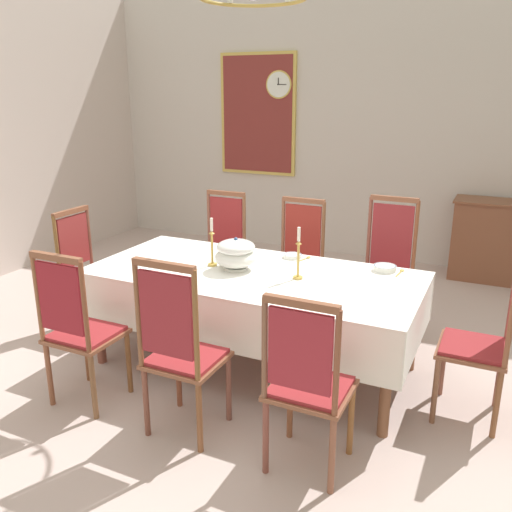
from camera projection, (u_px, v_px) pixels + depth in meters
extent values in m
cube|color=#C1A9A1|center=(245.00, 377.00, 4.08)|extent=(7.11, 6.78, 0.04)
cube|color=beige|center=(370.00, 125.00, 6.55)|extent=(7.11, 0.08, 3.31)
cylinder|color=brown|center=(98.00, 319.00, 4.16)|extent=(0.07, 0.07, 0.74)
cylinder|color=brown|center=(386.00, 383.00, 3.25)|extent=(0.07, 0.07, 0.74)
cylinder|color=brown|center=(167.00, 282.00, 4.96)|extent=(0.07, 0.07, 0.74)
cylinder|color=brown|center=(413.00, 325.00, 4.05)|extent=(0.07, 0.07, 0.74)
cube|color=brown|center=(254.00, 281.00, 4.01)|extent=(2.30, 1.00, 0.08)
cube|color=brown|center=(254.00, 274.00, 3.99)|extent=(2.42, 1.12, 0.03)
cube|color=white|center=(254.00, 272.00, 3.99)|extent=(2.44, 1.14, 0.00)
cube|color=white|center=(217.00, 324.00, 3.56)|extent=(2.44, 0.00, 0.38)
cube|color=white|center=(283.00, 274.00, 4.53)|extent=(2.44, 0.00, 0.38)
cube|color=white|center=(124.00, 274.00, 4.54)|extent=(0.00, 1.14, 0.38)
cube|color=white|center=(419.00, 325.00, 3.55)|extent=(0.00, 1.14, 0.38)
cylinder|color=brown|center=(87.00, 352.00, 3.93)|extent=(0.04, 0.04, 0.46)
cylinder|color=brown|center=(129.00, 362.00, 3.78)|extent=(0.04, 0.04, 0.46)
cylinder|color=brown|center=(49.00, 374.00, 3.62)|extent=(0.04, 0.04, 0.46)
cylinder|color=brown|center=(93.00, 387.00, 3.47)|extent=(0.04, 0.04, 0.46)
cube|color=brown|center=(87.00, 336.00, 3.63)|extent=(0.44, 0.42, 0.03)
cube|color=maroon|center=(86.00, 333.00, 3.62)|extent=(0.40, 0.38, 0.02)
cylinder|color=brown|center=(38.00, 298.00, 3.45)|extent=(0.03, 0.03, 0.59)
cylinder|color=brown|center=(85.00, 308.00, 3.29)|extent=(0.03, 0.03, 0.59)
cube|color=maroon|center=(60.00, 298.00, 3.36)|extent=(0.34, 0.02, 0.45)
cube|color=brown|center=(56.00, 258.00, 3.29)|extent=(0.40, 0.04, 0.04)
cylinder|color=brown|center=(226.00, 295.00, 5.02)|extent=(0.04, 0.04, 0.46)
cylinder|color=brown|center=(192.00, 289.00, 5.18)|extent=(0.04, 0.04, 0.46)
cylinder|color=brown|center=(244.00, 283.00, 5.34)|extent=(0.04, 0.04, 0.46)
cylinder|color=brown|center=(210.00, 277.00, 5.49)|extent=(0.04, 0.04, 0.46)
cube|color=brown|center=(218.00, 262.00, 5.19)|extent=(0.44, 0.42, 0.03)
cube|color=maroon|center=(217.00, 260.00, 5.18)|extent=(0.40, 0.38, 0.02)
cylinder|color=brown|center=(244.00, 227.00, 5.17)|extent=(0.03, 0.03, 0.63)
cylinder|color=brown|center=(209.00, 223.00, 5.33)|extent=(0.03, 0.03, 0.63)
cube|color=maroon|center=(226.00, 222.00, 5.24)|extent=(0.34, 0.02, 0.48)
cube|color=brown|center=(226.00, 193.00, 5.16)|extent=(0.40, 0.04, 0.04)
cylinder|color=brown|center=(178.00, 375.00, 3.61)|extent=(0.04, 0.04, 0.46)
cylinder|color=brown|center=(229.00, 388.00, 3.45)|extent=(0.04, 0.04, 0.46)
cylinder|color=brown|center=(146.00, 402.00, 3.30)|extent=(0.04, 0.04, 0.46)
cylinder|color=brown|center=(199.00, 418.00, 3.14)|extent=(0.04, 0.04, 0.46)
cube|color=brown|center=(187.00, 360.00, 3.30)|extent=(0.44, 0.42, 0.03)
cube|color=maroon|center=(187.00, 357.00, 3.30)|extent=(0.40, 0.38, 0.02)
cylinder|color=brown|center=(138.00, 315.00, 3.12)|extent=(0.03, 0.03, 0.66)
cylinder|color=brown|center=(196.00, 327.00, 2.96)|extent=(0.03, 0.03, 0.66)
cube|color=maroon|center=(166.00, 315.00, 3.03)|extent=(0.34, 0.02, 0.50)
cube|color=brown|center=(163.00, 265.00, 2.94)|extent=(0.40, 0.04, 0.04)
cylinder|color=brown|center=(307.00, 309.00, 4.70)|extent=(0.04, 0.04, 0.46)
cylinder|color=brown|center=(267.00, 302.00, 4.86)|extent=(0.04, 0.04, 0.46)
cylinder|color=brown|center=(320.00, 295.00, 5.01)|extent=(0.04, 0.04, 0.46)
cylinder|color=brown|center=(282.00, 289.00, 5.17)|extent=(0.04, 0.04, 0.46)
cube|color=brown|center=(294.00, 274.00, 4.86)|extent=(0.44, 0.42, 0.03)
cube|color=maroon|center=(294.00, 271.00, 4.85)|extent=(0.40, 0.38, 0.02)
cylinder|color=brown|center=(323.00, 236.00, 4.85)|extent=(0.03, 0.03, 0.62)
cylinder|color=brown|center=(283.00, 232.00, 5.01)|extent=(0.03, 0.03, 0.62)
cube|color=maroon|center=(303.00, 231.00, 4.92)|extent=(0.34, 0.02, 0.47)
cube|color=brown|center=(304.00, 200.00, 4.84)|extent=(0.40, 0.04, 0.04)
cylinder|color=brown|center=(290.00, 404.00, 3.28)|extent=(0.04, 0.04, 0.46)
cylinder|color=brown|center=(351.00, 419.00, 3.13)|extent=(0.04, 0.04, 0.46)
cylinder|color=brown|center=(266.00, 437.00, 2.97)|extent=(0.04, 0.04, 0.46)
cylinder|color=brown|center=(332.00, 456.00, 2.81)|extent=(0.04, 0.04, 0.46)
cube|color=brown|center=(311.00, 390.00, 2.98)|extent=(0.44, 0.42, 0.03)
cube|color=maroon|center=(311.00, 386.00, 2.97)|extent=(0.40, 0.38, 0.02)
cylinder|color=brown|center=(265.00, 349.00, 2.80)|extent=(0.03, 0.03, 0.57)
cylinder|color=brown|center=(337.00, 364.00, 2.64)|extent=(0.03, 0.03, 0.57)
cube|color=maroon|center=(300.00, 351.00, 2.72)|extent=(0.34, 0.02, 0.43)
cube|color=brown|center=(301.00, 304.00, 2.64)|extent=(0.40, 0.04, 0.04)
cylinder|color=brown|center=(400.00, 325.00, 4.37)|extent=(0.04, 0.04, 0.46)
cylinder|color=brown|center=(354.00, 317.00, 4.53)|extent=(0.04, 0.04, 0.46)
cylinder|color=brown|center=(408.00, 310.00, 4.68)|extent=(0.04, 0.04, 0.46)
cylinder|color=brown|center=(365.00, 303.00, 4.84)|extent=(0.04, 0.04, 0.46)
cube|color=brown|center=(384.00, 287.00, 4.53)|extent=(0.44, 0.42, 0.03)
cube|color=maroon|center=(384.00, 284.00, 4.53)|extent=(0.40, 0.38, 0.02)
cylinder|color=brown|center=(415.00, 242.00, 4.51)|extent=(0.03, 0.03, 0.70)
cylinder|color=brown|center=(369.00, 237.00, 4.67)|extent=(0.03, 0.03, 0.70)
cube|color=maroon|center=(392.00, 236.00, 4.58)|extent=(0.34, 0.02, 0.54)
cube|color=brown|center=(395.00, 199.00, 4.49)|extent=(0.40, 0.04, 0.04)
cylinder|color=brown|center=(126.00, 301.00, 4.87)|extent=(0.04, 0.04, 0.46)
cylinder|color=brown|center=(98.00, 317.00, 4.54)|extent=(0.04, 0.04, 0.46)
cylinder|color=brown|center=(95.00, 295.00, 5.02)|extent=(0.04, 0.04, 0.46)
cylinder|color=brown|center=(65.00, 310.00, 4.69)|extent=(0.04, 0.04, 0.46)
cube|color=brown|center=(94.00, 280.00, 4.71)|extent=(0.42, 0.44, 0.03)
cube|color=maroon|center=(94.00, 277.00, 4.70)|extent=(0.38, 0.40, 0.02)
cylinder|color=brown|center=(89.00, 239.00, 4.86)|extent=(0.03, 0.03, 0.58)
cylinder|color=brown|center=(57.00, 250.00, 4.53)|extent=(0.03, 0.03, 0.58)
cube|color=maroon|center=(73.00, 241.00, 4.69)|extent=(0.02, 0.34, 0.44)
cube|color=brown|center=(70.00, 212.00, 4.61)|extent=(0.04, 0.40, 0.04)
cylinder|color=brown|center=(435.00, 391.00, 3.42)|extent=(0.04, 0.04, 0.46)
cylinder|color=brown|center=(443.00, 365.00, 3.75)|extent=(0.04, 0.04, 0.46)
cylinder|color=brown|center=(497.00, 404.00, 3.27)|extent=(0.04, 0.04, 0.46)
cylinder|color=brown|center=(499.00, 376.00, 3.60)|extent=(0.04, 0.04, 0.46)
cube|color=brown|center=(472.00, 349.00, 3.44)|extent=(0.42, 0.44, 0.03)
cube|color=maroon|center=(473.00, 346.00, 3.43)|extent=(0.38, 0.40, 0.02)
cylinder|color=brown|center=(511.00, 322.00, 3.10)|extent=(0.03, 0.03, 0.59)
cylinder|color=brown|center=(512.00, 299.00, 3.44)|extent=(0.03, 0.03, 0.59)
cube|color=maroon|center=(512.00, 305.00, 3.26)|extent=(0.02, 0.34, 0.45)
cylinder|color=white|center=(236.00, 268.00, 4.04)|extent=(0.18, 0.18, 0.02)
ellipsoid|color=white|center=(236.00, 258.00, 4.02)|extent=(0.32, 0.32, 0.14)
ellipsoid|color=white|center=(236.00, 247.00, 3.99)|extent=(0.29, 0.29, 0.11)
sphere|color=#304F7F|center=(236.00, 239.00, 3.98)|extent=(0.03, 0.03, 0.03)
cylinder|color=gold|center=(212.00, 265.00, 4.13)|extent=(0.07, 0.07, 0.02)
cylinder|color=gold|center=(212.00, 248.00, 4.09)|extent=(0.02, 0.02, 0.24)
cone|color=gold|center=(212.00, 232.00, 4.05)|extent=(0.04, 0.04, 0.02)
cylinder|color=silver|center=(211.00, 225.00, 4.03)|extent=(0.02, 0.02, 0.10)
cylinder|color=gold|center=(298.00, 278.00, 3.84)|extent=(0.07, 0.07, 0.02)
cylinder|color=gold|center=(298.00, 260.00, 3.80)|extent=(0.02, 0.02, 0.25)
cone|color=gold|center=(299.00, 243.00, 3.76)|extent=(0.04, 0.04, 0.02)
cylinder|color=silver|center=(299.00, 234.00, 3.75)|extent=(0.02, 0.02, 0.10)
cylinder|color=white|center=(293.00, 256.00, 4.32)|extent=(0.15, 0.15, 0.03)
cylinder|color=white|center=(293.00, 255.00, 4.32)|extent=(0.12, 0.12, 0.02)
torus|color=#304F7F|center=(293.00, 255.00, 4.32)|extent=(0.15, 0.15, 0.01)
cylinder|color=white|center=(385.00, 268.00, 4.00)|extent=(0.17, 0.17, 0.04)
cylinder|color=white|center=(385.00, 267.00, 4.00)|extent=(0.14, 0.14, 0.03)
torus|color=#304F7F|center=(385.00, 266.00, 4.00)|extent=(0.16, 0.16, 0.01)
cube|color=gold|center=(302.00, 260.00, 4.25)|extent=(0.05, 0.14, 0.00)
ellipsoid|color=gold|center=(309.00, 257.00, 4.31)|extent=(0.03, 0.05, 0.01)
cube|color=gold|center=(399.00, 274.00, 3.93)|extent=(0.02, 0.14, 0.00)
ellipsoid|color=gold|center=(402.00, 270.00, 4.00)|extent=(0.03, 0.05, 0.01)
cube|color=brown|center=(487.00, 236.00, 6.23)|extent=(0.59, 0.01, 0.70)
cylinder|color=#D1B251|center=(279.00, 85.00, 6.83)|extent=(0.35, 0.05, 0.35)
cylinder|color=white|center=(278.00, 85.00, 6.80)|extent=(0.31, 0.01, 0.31)
cube|color=black|center=(278.00, 81.00, 6.79)|extent=(0.01, 0.00, 0.09)
cube|color=black|center=(282.00, 85.00, 6.78)|extent=(0.12, 0.00, 0.01)
cube|color=#D1B251|center=(258.00, 115.00, 7.07)|extent=(1.06, 0.04, 1.55)
cube|color=maroon|center=(257.00, 115.00, 7.05)|extent=(0.98, 0.01, 1.47)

